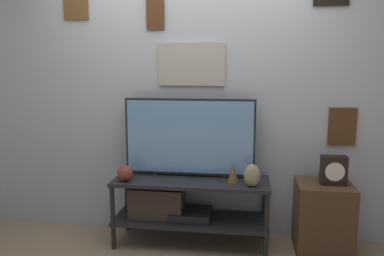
# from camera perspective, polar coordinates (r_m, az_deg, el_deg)

# --- Properties ---
(wall_back) EXTENTS (6.40, 0.08, 2.70)m
(wall_back) POSITION_cam_1_polar(r_m,az_deg,el_deg) (3.44, 0.48, 5.75)
(wall_back) COLOR #B2BCC6
(wall_back) RESTS_ON ground_plane
(media_console) EXTENTS (1.36, 0.45, 0.59)m
(media_console) POSITION_cam_1_polar(r_m,az_deg,el_deg) (3.39, -2.27, -11.32)
(media_console) COLOR #232326
(media_console) RESTS_ON ground_plane
(television) EXTENTS (1.16, 0.05, 0.70)m
(television) POSITION_cam_1_polar(r_m,az_deg,el_deg) (3.32, -0.40, -1.39)
(television) COLOR black
(television) RESTS_ON media_console
(vase_round_glass) EXTENTS (0.14, 0.14, 0.14)m
(vase_round_glass) POSITION_cam_1_polar(r_m,az_deg,el_deg) (3.30, -10.14, -6.79)
(vase_round_glass) COLOR brown
(vase_round_glass) RESTS_ON media_console
(vase_slim_bronze) EXTENTS (0.09, 0.09, 0.17)m
(vase_slim_bronze) POSITION_cam_1_polar(r_m,az_deg,el_deg) (3.22, 6.28, -6.85)
(vase_slim_bronze) COLOR brown
(vase_slim_bronze) RESTS_ON media_console
(vase_urn_stoneware) EXTENTS (0.14, 0.10, 0.19)m
(vase_urn_stoneware) POSITION_cam_1_polar(r_m,az_deg,el_deg) (3.13, 9.13, -7.15)
(vase_urn_stoneware) COLOR tan
(vase_urn_stoneware) RESTS_ON media_console
(side_table) EXTENTS (0.45, 0.42, 0.60)m
(side_table) POSITION_cam_1_polar(r_m,az_deg,el_deg) (3.46, 19.32, -12.75)
(side_table) COLOR #513823
(side_table) RESTS_ON ground_plane
(mantel_clock) EXTENTS (0.21, 0.11, 0.24)m
(mantel_clock) POSITION_cam_1_polar(r_m,az_deg,el_deg) (3.33, 20.76, -6.04)
(mantel_clock) COLOR black
(mantel_clock) RESTS_ON side_table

